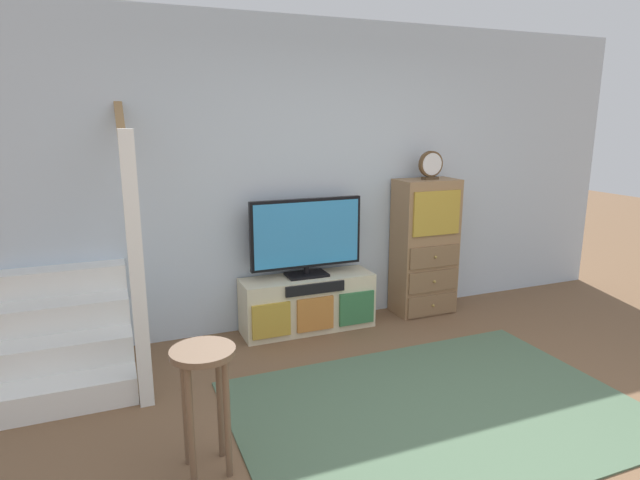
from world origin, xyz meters
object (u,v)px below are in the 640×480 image
(media_console, at_px, (308,303))
(television, at_px, (307,236))
(bar_stool_near, at_px, (204,381))
(desk_clock, at_px, (431,165))
(side_cabinet, at_px, (425,247))

(media_console, height_order, television, television)
(television, bearing_deg, bar_stool_near, -125.81)
(media_console, bearing_deg, desk_clock, -0.23)
(television, xyz_separation_m, bar_stool_near, (-1.19, -1.65, -0.34))
(desk_clock, distance_m, bar_stool_near, 3.05)
(media_console, height_order, side_cabinet, side_cabinet)
(desk_clock, xyz_separation_m, bar_stool_near, (-2.42, -1.62, -0.91))
(side_cabinet, bearing_deg, television, 179.35)
(bar_stool_near, bearing_deg, side_cabinet, 34.31)
(side_cabinet, bearing_deg, desk_clock, -45.16)
(television, height_order, desk_clock, desk_clock)
(television, bearing_deg, desk_clock, -1.34)
(bar_stool_near, bearing_deg, television, 54.19)
(media_console, bearing_deg, bar_stool_near, -126.21)
(desk_clock, bearing_deg, media_console, 179.77)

